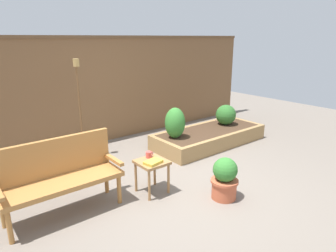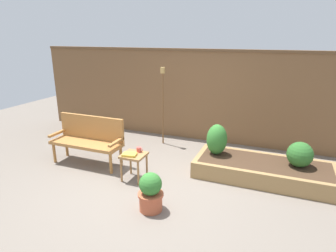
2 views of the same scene
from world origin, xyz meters
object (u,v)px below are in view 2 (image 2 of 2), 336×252
(garden_bench, at_px, (89,137))
(tiki_torch, at_px, (163,93))
(potted_boxwood, at_px, (151,192))
(shrub_near_bench, at_px, (217,139))
(cup_on_table, at_px, (139,150))
(shrub_far_corner, at_px, (300,154))
(book_on_table, at_px, (129,155))
(side_table, at_px, (134,159))

(garden_bench, relative_size, tiki_torch, 0.81)
(potted_boxwood, height_order, shrub_near_bench, shrub_near_bench)
(garden_bench, xyz_separation_m, tiki_torch, (0.94, 1.52, 0.67))
(cup_on_table, bearing_deg, garden_bench, 171.15)
(tiki_torch, bearing_deg, shrub_far_corner, -16.66)
(cup_on_table, distance_m, tiki_torch, 1.86)
(garden_bench, bearing_deg, cup_on_table, -8.85)
(cup_on_table, xyz_separation_m, shrub_near_bench, (1.19, 0.85, 0.07))
(potted_boxwood, height_order, tiki_torch, tiki_torch)
(book_on_table, relative_size, potted_boxwood, 0.40)
(side_table, relative_size, cup_on_table, 3.98)
(cup_on_table, height_order, potted_boxwood, potted_boxwood)
(potted_boxwood, bearing_deg, side_table, 132.02)
(shrub_far_corner, bearing_deg, book_on_table, -158.66)
(book_on_table, xyz_separation_m, potted_boxwood, (0.71, -0.66, -0.21))
(shrub_far_corner, xyz_separation_m, tiki_torch, (-2.89, 0.87, 0.70))
(garden_bench, distance_m, cup_on_table, 1.22)
(shrub_near_bench, bearing_deg, cup_on_table, -144.62)
(potted_boxwood, bearing_deg, shrub_near_bench, 71.98)
(side_table, distance_m, cup_on_table, 0.18)
(side_table, distance_m, tiki_torch, 2.02)
(side_table, distance_m, shrub_near_bench, 1.58)
(book_on_table, xyz_separation_m, shrub_far_corner, (2.70, 1.06, 0.02))
(book_on_table, bearing_deg, shrub_far_corner, 9.07)
(potted_boxwood, bearing_deg, book_on_table, 136.92)
(cup_on_table, height_order, shrub_near_bench, shrub_near_bench)
(garden_bench, height_order, side_table, garden_bench)
(book_on_table, xyz_separation_m, tiki_torch, (-0.19, 1.92, 0.71))
(cup_on_table, bearing_deg, book_on_table, -110.13)
(book_on_table, bearing_deg, side_table, 54.33)
(side_table, bearing_deg, potted_boxwood, -47.98)
(side_table, relative_size, shrub_far_corner, 1.11)
(garden_bench, xyz_separation_m, shrub_far_corner, (3.83, 0.66, -0.03))
(shrub_near_bench, height_order, shrub_far_corner, shrub_near_bench)
(shrub_far_corner, bearing_deg, garden_bench, -170.27)
(garden_bench, bearing_deg, shrub_near_bench, 15.32)
(book_on_table, bearing_deg, cup_on_table, 57.61)
(shrub_near_bench, height_order, tiki_torch, tiki_torch)
(side_table, distance_m, potted_boxwood, 1.01)
(garden_bench, bearing_deg, side_table, -15.02)
(garden_bench, relative_size, cup_on_table, 11.93)
(tiki_torch, bearing_deg, side_table, -82.93)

